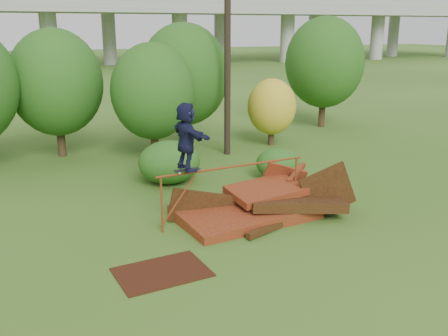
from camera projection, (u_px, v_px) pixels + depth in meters
name	position (u px, v px, depth m)	size (l,w,h in m)	color
ground	(281.00, 240.00, 13.46)	(240.00, 240.00, 0.00)	#2D5116
scrap_pile	(261.00, 206.00, 15.12)	(5.82, 3.04, 1.93)	#4F1C0E
grind_rail	(233.00, 177.00, 14.59)	(4.77, 0.34, 1.66)	maroon
skateboard	(187.00, 170.00, 13.84)	(0.75, 0.24, 0.08)	black
skater	(186.00, 136.00, 13.58)	(1.74, 0.55, 1.87)	#151736
flat_plate	(162.00, 272.00, 11.68)	(2.10, 1.50, 0.03)	black
tree_1	(56.00, 83.00, 21.32)	(3.97, 3.97, 5.53)	black
tree_2	(153.00, 92.00, 20.86)	(3.52, 3.52, 4.96)	black
tree_3	(184.00, 75.00, 23.39)	(4.16, 4.16, 5.77)	black
tree_4	(272.00, 107.00, 23.76)	(2.32, 2.32, 3.21)	black
tree_5	(325.00, 63.00, 27.72)	(4.37, 4.37, 6.14)	black
shrub_left	(169.00, 162.00, 18.20)	(2.28, 2.10, 1.58)	#194913
shrub_right	(278.00, 163.00, 18.77)	(1.67, 1.53, 1.18)	#194913
utility_pole	(227.00, 25.00, 21.02)	(1.40, 0.28, 11.09)	black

